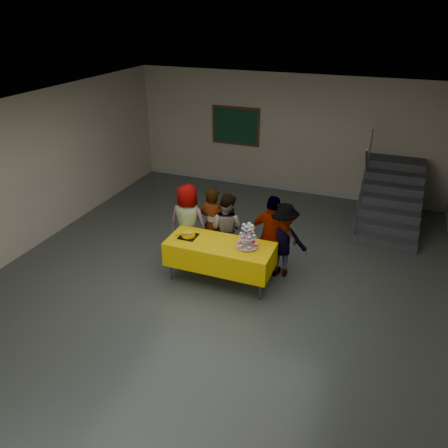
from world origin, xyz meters
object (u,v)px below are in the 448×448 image
Objects in this scene: schoolchild_a at (188,223)px; staircase at (389,199)px; schoolchild_c at (227,229)px; schoolchild_d at (272,236)px; noticeboard at (236,126)px; schoolchild_b at (213,224)px; bake_table at (220,254)px; bear_cake at (188,234)px; cupcake_stand at (248,238)px; schoolchild_e at (282,240)px.

staircase is (3.54, 3.23, -0.28)m from schoolchild_a.
schoolchild_d reaches higher than schoolchild_c.
schoolchild_c is 4.22m from noticeboard.
staircase reaches higher than schoolchild_b.
schoolchild_c is at bearing 100.89° from bake_table.
schoolchild_c is at bearing 53.32° from bear_cake.
schoolchild_c is at bearing 175.88° from schoolchild_b.
staircase reaches higher than schoolchild_c.
schoolchild_b is 1.04× the size of schoolchild_c.
schoolchild_b is at bearing 6.07° from schoolchild_d.
schoolchild_a is (-1.35, 0.48, -0.18)m from cupcake_stand.
staircase is (3.29, 3.74, -0.34)m from bear_cake.
schoolchild_e is 3.59m from staircase.
bear_cake reaches higher than bake_table.
bake_table is at bearing 47.95° from schoolchild_d.
schoolchild_d reaches higher than schoolchild_b.
schoolchild_a reaches higher than bear_cake.
staircase is (1.90, 3.19, -0.28)m from schoolchild_d.
bake_table is 0.63m from cupcake_stand.
bake_table is 0.99m from schoolchild_d.
schoolchild_e is (0.47, 0.57, -0.24)m from cupcake_stand.
schoolchild_b is 0.96× the size of schoolchild_d.
bear_cake is at bearing 11.68° from schoolchild_e.
schoolchild_e is at bearing -152.33° from schoolchild_d.
noticeboard reaches higher than cupcake_stand.
schoolchild_d reaches higher than bear_cake.
schoolchild_e is (0.96, 0.62, 0.15)m from bake_table.
schoolchild_c is at bearing 134.87° from cupcake_stand.
noticeboard is at bearing 99.41° from bear_cake.
bear_cake is 5.00m from staircase.
schoolchild_d is (0.91, -0.10, 0.06)m from schoolchild_c.
noticeboard is at bearing 112.20° from cupcake_stand.
schoolchild_a is at bearing -137.59° from staircase.
schoolchild_c is (0.48, 0.65, -0.12)m from bear_cake.
noticeboard is (-2.33, 3.98, 0.89)m from schoolchild_e.
noticeboard reaches higher than bake_table.
bear_cake is 0.28× the size of noticeboard.
bear_cake is at bearing -80.59° from noticeboard.
staircase reaches higher than bear_cake.
staircase reaches higher than schoolchild_d.
schoolchild_a is 0.75m from schoolchild_c.
schoolchild_a is 1.18× the size of noticeboard.
schoolchild_a is (-0.86, 0.53, 0.21)m from bake_table.
cupcake_stand is 4.34m from staircase.
schoolchild_d is at bearing -120.73° from staircase.
schoolchild_b is at bearing 4.33° from schoolchild_c.
schoolchild_a is 4.19m from noticeboard.
staircase is (2.68, 3.76, -0.07)m from bake_table.
cupcake_stand is (0.49, 0.05, 0.39)m from bake_table.
schoolchild_e is at bearing 32.74° from bake_table.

